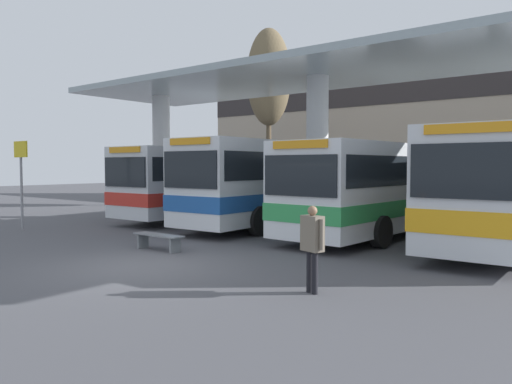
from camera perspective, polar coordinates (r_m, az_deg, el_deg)
ground_plane at (r=12.45m, az=-12.84°, el=-8.24°), size 100.00×100.00×0.00m
townhouse_backdrop at (r=34.05m, az=21.88°, el=7.26°), size 40.00×0.58×8.67m
station_canopy at (r=18.61m, az=7.05°, el=11.20°), size 22.01×6.43×5.91m
transit_bus_left_bay at (r=23.41m, az=-3.88°, el=1.46°), size 2.93×11.27×3.16m
transit_bus_center_bay at (r=20.49m, az=3.10°, el=1.48°), size 2.98×11.09×3.34m
transit_bus_right_bay at (r=18.89m, az=15.74°, el=0.89°), size 3.21×12.28×3.13m
waiting_bench_mid_platform at (r=14.55m, az=-11.09°, el=-5.22°), size 1.72×0.44×0.46m
info_sign_platform at (r=20.59m, az=-25.27°, el=2.57°), size 0.90×0.09×3.33m
pedestrian_waiting at (r=9.49m, az=6.45°, el=-5.48°), size 0.61×0.36×1.66m
poplar_tree_behind_left at (r=31.18m, az=1.47°, el=12.87°), size 2.69×2.69×10.76m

